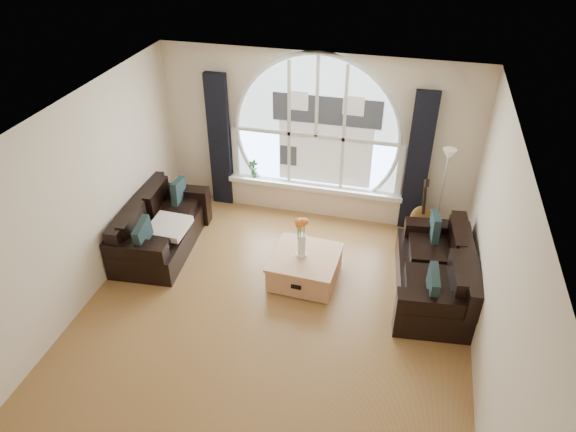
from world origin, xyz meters
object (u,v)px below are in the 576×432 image
Objects in this scene: guitar at (423,206)px; vase_flowers at (302,232)px; floor_lamp at (441,198)px; sofa_left at (161,225)px; sofa_right at (435,270)px; potted_plant at (253,169)px; coffee_chest at (305,266)px.

vase_flowers is at bearing -155.58° from guitar.
sofa_left is at bearing -163.81° from floor_lamp.
sofa_right is 1.85m from vase_flowers.
potted_plant is (-3.03, 1.59, 0.31)m from sofa_right.
potted_plant is (-1.23, 1.73, -0.10)m from vase_flowers.
sofa_left is at bearing 172.84° from sofa_right.
coffee_chest is (2.28, -0.22, -0.17)m from sofa_left.
sofa_left is 1.69× the size of guitar.
vase_flowers is at bearing 178.83° from coffee_chest.
sofa_left is 2.27m from vase_flowers.
vase_flowers reaches higher than sofa_right.
coffee_chest is 0.58m from vase_flowers.
floor_lamp is (0.01, 1.25, 0.40)m from sofa_right.
vase_flowers is (2.23, -0.21, 0.40)m from sofa_left.
coffee_chest is (-1.75, -0.14, -0.17)m from sofa_right.
potted_plant is (-3.04, 0.35, -0.09)m from floor_lamp.
coffee_chest is 2.97× the size of potted_plant.
guitar is at bearing 43.98° from vase_flowers.
vase_flowers is at bearing -54.62° from potted_plant.
vase_flowers is 2.21m from guitar.
vase_flowers is at bearing -142.61° from floor_lamp.
sofa_right is 1.41m from guitar.
sofa_right is at bearing -27.70° from potted_plant.
sofa_left is 2.30m from coffee_chest.
sofa_right is 1.74× the size of guitar.
sofa_right is 3.44m from potted_plant.
floor_lamp is at bearing -50.90° from guitar.
coffee_chest is at bearing -154.50° from guitar.
guitar is (1.53, 1.53, 0.30)m from coffee_chest.
floor_lamp is 3.06m from potted_plant.
sofa_right is 1.99× the size of coffee_chest.
guitar is 3.41× the size of potted_plant.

